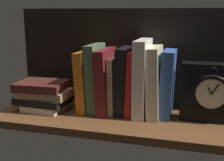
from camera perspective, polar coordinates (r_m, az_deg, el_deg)
The scene contains 13 objects.
ground_plane at distance 101.24cm, azimuth 1.47°, elevation -7.50°, with size 84.41×29.34×2.50cm, color brown.
back_panel at distance 109.82cm, azimuth 3.38°, elevation 4.27°, with size 84.41×1.20×35.21cm, color black.
book_orange_pandolfini at distance 106.40cm, azimuth -4.86°, elevation 0.01°, with size 3.22×15.17×20.79cm, color orange.
book_green_romantic at distance 104.92cm, azimuth -3.01°, elevation 0.54°, with size 3.44×14.24×23.22cm, color #476B44.
book_maroon_dawkins at distance 103.94cm, azimuth -1.04°, elevation 0.02°, with size 3.50×16.99×21.73cm, color maroon.
book_tan_shortstories at distance 103.44cm, azimuth 0.54°, elevation -0.80°, with size 1.87×13.29×19.07cm, color tan.
book_black_skeptic at distance 102.30cm, azimuth 2.22°, elevation -0.01°, with size 3.72×12.90×22.40cm, color black.
book_red_requiem at distance 101.74cm, azimuth 3.94°, elevation -0.42°, with size 1.99×13.65×21.31cm, color red.
book_white_catcher at distance 100.70cm, azimuth 5.77°, elevation 0.55°, with size 3.91×16.22×25.21cm, color silver.
book_cream_twain at distance 100.31cm, azimuth 8.10°, elevation -0.21°, with size 3.86×15.07×23.01cm, color beige.
book_blue_modern at distance 99.98cm, azimuth 10.44°, elevation -0.64°, with size 3.79×12.03×21.99cm, color #2D4C8E.
framed_clock at distance 99.43cm, azimuth 18.19°, elevation -2.17°, with size 18.46×7.26×18.46cm.
book_stack_side at distance 109.18cm, azimuth -12.79°, elevation -2.65°, with size 19.15×14.33×10.10cm.
Camera 1 is at (23.62, -91.92, 33.97)cm, focal length 48.32 mm.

